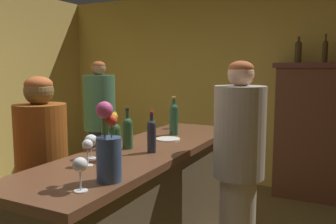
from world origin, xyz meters
TOP-DOWN VIEW (x-y plane):
  - wall_back at (0.00, 2.91)m, footprint 5.00×0.12m
  - bar_counter at (0.38, 0.22)m, footprint 0.64×2.29m
  - display_cabinet at (1.42, 2.64)m, footprint 1.15×0.37m
  - wine_bottle_riesling at (0.49, 0.12)m, footprint 0.06×0.06m
  - wine_bottle_merlot at (0.28, 0.15)m, footprint 0.07×0.07m
  - wine_bottle_syrah at (0.35, 0.76)m, footprint 0.07×0.07m
  - wine_bottle_pinot at (0.38, -0.15)m, footprint 0.08×0.08m
  - wine_bottle_chardonnay at (0.16, 0.07)m, footprint 0.07×0.07m
  - wine_glass_front at (0.23, -0.19)m, footprint 0.08×0.08m
  - wine_glass_mid at (0.21, 1.05)m, footprint 0.07×0.07m
  - wine_glass_rear at (0.32, -0.33)m, footprint 0.06×0.06m
  - wine_glass_spare at (0.57, -0.69)m, footprint 0.07×0.07m
  - flower_arrangement at (0.60, -0.52)m, footprint 0.13×0.16m
  - cheese_plate at (0.41, 0.55)m, footprint 0.19×0.19m
  - display_bottle_left at (1.11, 2.64)m, footprint 0.08×0.08m
  - display_bottle_midleft at (1.41, 2.64)m, footprint 0.06×0.06m
  - patron_in_navy at (-0.29, -0.11)m, footprint 0.37×0.37m
  - patron_redhead at (-1.02, 1.52)m, footprint 0.38×0.38m
  - bartender at (1.01, 0.43)m, footprint 0.35×0.35m

SIDE VIEW (x-z plane):
  - bar_counter at x=0.38m, z-range 0.00..1.04m
  - patron_in_navy at x=-0.29m, z-range 0.07..1.62m
  - display_cabinet at x=1.42m, z-range 0.04..1.70m
  - bartender at x=1.01m, z-range 0.08..1.73m
  - patron_redhead at x=-1.02m, z-range 0.07..1.76m
  - cheese_plate at x=0.41m, z-range 1.04..1.05m
  - wine_glass_mid at x=0.21m, z-range 1.07..1.20m
  - wine_glass_front at x=0.23m, z-range 1.07..1.23m
  - wine_glass_rear at x=0.32m, z-range 1.07..1.23m
  - wine_glass_spare at x=0.57m, z-range 1.08..1.24m
  - wine_bottle_merlot at x=0.28m, z-range 1.01..1.30m
  - wine_bottle_riesling at x=0.49m, z-range 1.02..1.30m
  - wine_bottle_pinot at x=0.38m, z-range 1.02..1.32m
  - wine_bottle_chardonnay at x=0.16m, z-range 1.02..1.34m
  - wine_bottle_syrah at x=0.35m, z-range 1.02..1.35m
  - flower_arrangement at x=0.60m, z-range 0.99..1.40m
  - wall_back at x=0.00m, z-range 0.00..2.65m
  - display_bottle_left at x=1.11m, z-range 1.65..1.96m
  - display_bottle_midleft at x=1.41m, z-range 1.64..1.97m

